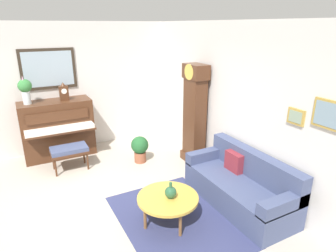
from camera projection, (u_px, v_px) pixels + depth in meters
name	position (u px, v px, depth m)	size (l,w,h in m)	color
ground_plane	(103.00, 206.00, 4.70)	(6.40, 6.00, 0.10)	#B2A899
wall_left	(64.00, 88.00, 6.38)	(0.13, 4.90, 2.80)	silver
wall_back	(227.00, 102.00, 5.28)	(5.30, 0.13, 2.80)	silver
area_rug	(175.00, 220.00, 4.28)	(2.10, 1.50, 0.01)	navy
piano	(58.00, 129.00, 6.21)	(0.87, 1.44, 1.23)	#4C2B19
piano_bench	(69.00, 151.00, 5.65)	(0.42, 0.70, 0.48)	#4C2B19
grandfather_clock	(194.00, 117.00, 5.84)	(0.52, 0.34, 2.03)	#4C2B19
couch	(241.00, 185.00, 4.61)	(1.90, 0.80, 0.84)	#424C70
coffee_table	(168.00, 199.00, 4.14)	(0.88, 0.88, 0.41)	gold
mantel_clock	(64.00, 92.00, 6.05)	(0.13, 0.18, 0.38)	#4C2B19
flower_vase	(25.00, 89.00, 5.68)	(0.26, 0.26, 0.58)	silver
green_jug	(171.00, 192.00, 4.09)	(0.17, 0.17, 0.24)	#234C33
potted_plant	(140.00, 148.00, 6.00)	(0.36, 0.36, 0.56)	#935138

